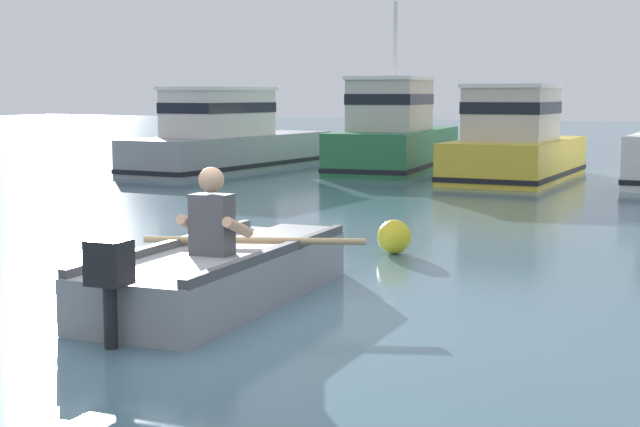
{
  "coord_description": "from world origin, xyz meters",
  "views": [
    {
      "loc": [
        4.82,
        -6.18,
        1.79
      ],
      "look_at": [
        0.1,
        2.52,
        0.55
      ],
      "focal_mm": 53.13,
      "sensor_mm": 36.0,
      "label": 1
    }
  ],
  "objects_px": {
    "rowboat_with_person": "(225,272)",
    "mooring_buoy": "(394,237)",
    "moored_boat_yellow": "(515,145)",
    "moored_boat_grey": "(229,140)",
    "moored_boat_green": "(394,136)"
  },
  "relations": [
    {
      "from": "moored_boat_yellow",
      "to": "moored_boat_green",
      "type": "bearing_deg",
      "value": 160.85
    },
    {
      "from": "moored_boat_yellow",
      "to": "moored_boat_grey",
      "type": "bearing_deg",
      "value": -175.08
    },
    {
      "from": "moored_boat_green",
      "to": "moored_boat_yellow",
      "type": "bearing_deg",
      "value": -19.15
    },
    {
      "from": "moored_boat_grey",
      "to": "moored_boat_yellow",
      "type": "height_order",
      "value": "moored_boat_yellow"
    },
    {
      "from": "rowboat_with_person",
      "to": "moored_boat_green",
      "type": "height_order",
      "value": "moored_boat_green"
    },
    {
      "from": "moored_boat_green",
      "to": "moored_boat_grey",
      "type": "bearing_deg",
      "value": -154.1
    },
    {
      "from": "mooring_buoy",
      "to": "moored_boat_grey",
      "type": "bearing_deg",
      "value": 132.44
    },
    {
      "from": "moored_boat_green",
      "to": "rowboat_with_person",
      "type": "bearing_deg",
      "value": -71.79
    },
    {
      "from": "rowboat_with_person",
      "to": "moored_boat_yellow",
      "type": "height_order",
      "value": "moored_boat_yellow"
    },
    {
      "from": "rowboat_with_person",
      "to": "moored_boat_grey",
      "type": "height_order",
      "value": "moored_boat_grey"
    },
    {
      "from": "rowboat_with_person",
      "to": "mooring_buoy",
      "type": "bearing_deg",
      "value": 84.06
    },
    {
      "from": "moored_boat_green",
      "to": "mooring_buoy",
      "type": "xyz_separation_m",
      "value": [
        4.9,
        -10.99,
        -0.63
      ]
    },
    {
      "from": "moored_boat_grey",
      "to": "mooring_buoy",
      "type": "distance_m",
      "value": 12.56
    },
    {
      "from": "moored_boat_grey",
      "to": "mooring_buoy",
      "type": "xyz_separation_m",
      "value": [
        8.47,
        -9.26,
        -0.53
      ]
    },
    {
      "from": "moored_boat_yellow",
      "to": "mooring_buoy",
      "type": "distance_m",
      "value": 9.99
    }
  ]
}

